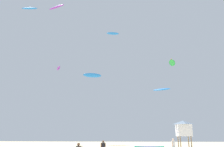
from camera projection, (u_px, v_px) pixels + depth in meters
name	position (u px, v px, depth m)	size (l,w,h in m)	color
person_midground	(173.00, 145.00, 24.48)	(0.39, 0.49, 1.72)	teal
person_left	(103.00, 147.00, 22.39)	(0.50, 0.36, 1.58)	teal
lifeguard_tower	(183.00, 128.00, 32.40)	(2.30, 2.30, 4.15)	#8C704C
kite_aloft_1	(56.00, 7.00, 40.78)	(3.59, 2.38, 0.83)	purple
kite_aloft_2	(172.00, 63.00, 41.47)	(2.11, 4.01, 0.51)	green
kite_aloft_3	(113.00, 33.00, 48.38)	(2.83, 1.33, 0.46)	blue
kite_aloft_5	(29.00, 8.00, 36.18)	(2.65, 0.95, 0.45)	blue
kite_aloft_6	(162.00, 89.00, 41.75)	(3.47, 2.31, 0.59)	blue
kite_aloft_7	(92.00, 75.00, 53.60)	(4.62, 2.59, 1.12)	blue
kite_aloft_8	(59.00, 68.00, 50.46)	(1.84, 2.99, 0.71)	purple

